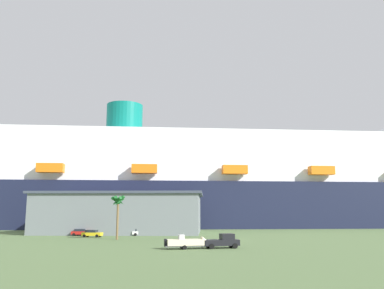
{
  "coord_description": "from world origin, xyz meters",
  "views": [
    {
      "loc": [
        -9.9,
        -80.47,
        5.65
      ],
      "look_at": [
        -7.97,
        36.0,
        25.29
      ],
      "focal_mm": 37.1,
      "sensor_mm": 36.0,
      "label": 1
    }
  ],
  "objects": [
    {
      "name": "pickup_truck",
      "position": [
        -4.14,
        -17.44,
        1.04
      ],
      "size": [
        5.9,
        3.22,
        2.2
      ],
      "color": "black",
      "rests_on": "ground_plane"
    },
    {
      "name": "parked_car_red_hatchback",
      "position": [
        -34.3,
        14.63,
        0.83
      ],
      "size": [
        4.36,
        2.25,
        1.58
      ],
      "color": "red",
      "rests_on": "ground_plane"
    },
    {
      "name": "palm_tree",
      "position": [
        -23.65,
        1.46,
        7.25
      ],
      "size": [
        3.01,
        3.18,
        8.87
      ],
      "color": "brown",
      "rests_on": "ground_plane"
    },
    {
      "name": "terminal_building",
      "position": [
        -26.56,
        27.06,
        5.24
      ],
      "size": [
        43.88,
        29.16,
        10.43
      ],
      "color": "slate",
      "rests_on": "ground_plane"
    },
    {
      "name": "cruise_ship",
      "position": [
        8.99,
        65.95,
        14.11
      ],
      "size": [
        295.56,
        56.02,
        53.22
      ],
      "color": "#191E38",
      "rests_on": "ground_plane"
    },
    {
      "name": "parked_car_yellow_taxi",
      "position": [
        -30.52,
        9.45,
        0.83
      ],
      "size": [
        4.61,
        2.54,
        1.58
      ],
      "color": "yellow",
      "rests_on": "ground_plane"
    },
    {
      "name": "small_boat_on_trailer",
      "position": [
        -9.28,
        -18.59,
        0.96
      ],
      "size": [
        7.77,
        3.25,
        2.15
      ],
      "color": "#595960",
      "rests_on": "ground_plane"
    },
    {
      "name": "ground_plane",
      "position": [
        0.0,
        30.0,
        0.0
      ],
      "size": [
        600.0,
        600.0,
        0.0
      ],
      "primitive_type": "plane",
      "color": "#567042"
    },
    {
      "name": "parked_car_white_van",
      "position": [
        -20.24,
        14.84,
        0.83
      ],
      "size": [
        4.66,
        2.63,
        1.58
      ],
      "color": "white",
      "rests_on": "ground_plane"
    }
  ]
}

